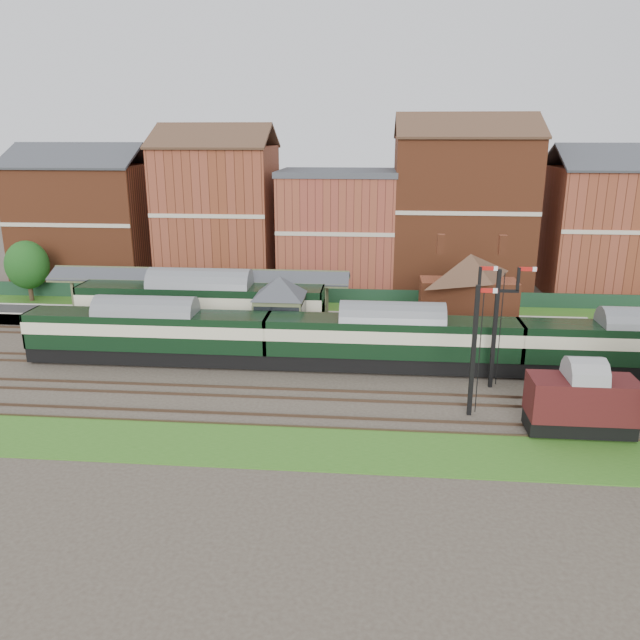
# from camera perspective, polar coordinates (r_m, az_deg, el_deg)

# --- Properties ---
(ground) EXTENTS (160.00, 160.00, 0.00)m
(ground) POSITION_cam_1_polar(r_m,az_deg,el_deg) (45.20, -0.46, -4.37)
(ground) COLOR #473D33
(ground) RESTS_ON ground
(grass_back) EXTENTS (90.00, 4.50, 0.06)m
(grass_back) POSITION_cam_1_polar(r_m,az_deg,el_deg) (60.34, 1.02, 1.09)
(grass_back) COLOR #2D6619
(grass_back) RESTS_ON ground
(grass_front) EXTENTS (90.00, 5.00, 0.06)m
(grass_front) POSITION_cam_1_polar(r_m,az_deg,el_deg) (34.32, -2.45, -11.49)
(grass_front) COLOR #2D6619
(grass_front) RESTS_ON ground
(fence) EXTENTS (90.00, 0.12, 1.50)m
(fence) POSITION_cam_1_polar(r_m,az_deg,el_deg) (62.09, 1.16, 2.23)
(fence) COLOR #193823
(fence) RESTS_ON ground
(platform) EXTENTS (55.00, 3.40, 1.00)m
(platform) POSITION_cam_1_polar(r_m,az_deg,el_deg) (54.84, -4.67, -0.05)
(platform) COLOR #2D2D2D
(platform) RESTS_ON ground
(signal_box) EXTENTS (5.40, 5.40, 6.00)m
(signal_box) POSITION_cam_1_polar(r_m,az_deg,el_deg) (47.61, -3.68, 0.75)
(signal_box) COLOR #617352
(signal_box) RESTS_ON ground
(brick_hut) EXTENTS (3.20, 2.64, 2.94)m
(brick_hut) POSITION_cam_1_polar(r_m,az_deg,el_deg) (47.67, 5.91, -1.80)
(brick_hut) COLOR brown
(brick_hut) RESTS_ON ground
(station_building) EXTENTS (8.10, 8.10, 5.90)m
(station_building) POSITION_cam_1_polar(r_m,az_deg,el_deg) (53.75, 13.43, 3.01)
(station_building) COLOR brown
(station_building) RESTS_ON platform
(canopy) EXTENTS (26.00, 3.89, 4.08)m
(canopy) POSITION_cam_1_polar(r_m,az_deg,el_deg) (55.15, -10.95, 4.18)
(canopy) COLOR #515B39
(canopy) RESTS_ON platform
(semaphore_bracket) EXTENTS (3.60, 0.25, 8.18)m
(semaphore_bracket) POSITION_cam_1_polar(r_m,az_deg,el_deg) (41.90, 15.79, -0.03)
(semaphore_bracket) COLOR black
(semaphore_bracket) RESTS_ON ground
(semaphore_siding) EXTENTS (1.23, 0.25, 8.00)m
(semaphore_siding) POSITION_cam_1_polar(r_m,az_deg,el_deg) (37.47, 13.90, -2.62)
(semaphore_siding) COLOR black
(semaphore_siding) RESTS_ON ground
(town_backdrop) EXTENTS (69.00, 10.00, 16.00)m
(town_backdrop) POSITION_cam_1_polar(r_m,az_deg,el_deg) (67.76, 1.46, 8.83)
(town_backdrop) COLOR brown
(town_backdrop) RESTS_ON ground
(dmu_train) EXTENTS (53.07, 2.79, 4.08)m
(dmu_train) POSITION_cam_1_polar(r_m,az_deg,el_deg) (44.22, 6.54, -1.67)
(dmu_train) COLOR black
(dmu_train) RESTS_ON ground
(platform_railcar) EXTENTS (20.21, 3.18, 4.65)m
(platform_railcar) POSITION_cam_1_polar(r_m,az_deg,el_deg) (52.30, -10.79, 1.38)
(platform_railcar) COLOR black
(platform_railcar) RESTS_ON ground
(goods_van_a) EXTENTS (5.76, 2.50, 3.49)m
(goods_van_a) POSITION_cam_1_polar(r_m,az_deg,el_deg) (37.75, 22.78, -6.85)
(goods_van_a) COLOR black
(goods_van_a) RESTS_ON ground
(tree_back) EXTENTS (4.20, 4.20, 6.13)m
(tree_back) POSITION_cam_1_polar(r_m,az_deg,el_deg) (68.73, -25.20, 4.58)
(tree_back) COLOR #382619
(tree_back) RESTS_ON ground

